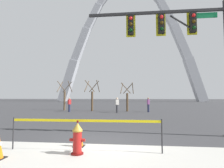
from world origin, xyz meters
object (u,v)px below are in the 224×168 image
(traffic_cone_mid_sidewalk, at_px, (79,136))
(pedestrian_walking_right, at_px, (69,105))
(fire_hydrant, at_px, (77,138))
(pedestrian_standing_center, at_px, (148,105))
(pedestrian_walking_left, at_px, (117,105))
(monument_arch, at_px, (129,46))
(traffic_signal_gantry, at_px, (185,40))

(traffic_cone_mid_sidewalk, height_order, pedestrian_walking_right, pedestrian_walking_right)
(fire_hydrant, distance_m, pedestrian_standing_center, 15.79)
(pedestrian_walking_left, height_order, pedestrian_standing_center, same)
(monument_arch, bearing_deg, pedestrian_walking_right, -97.18)
(traffic_cone_mid_sidewalk, bearing_deg, pedestrian_standing_center, 76.50)
(fire_hydrant, distance_m, pedestrian_walking_left, 14.20)
(traffic_cone_mid_sidewalk, relative_size, pedestrian_walking_right, 0.46)
(pedestrian_walking_left, distance_m, pedestrian_standing_center, 3.56)
(monument_arch, distance_m, pedestrian_walking_left, 50.14)
(traffic_signal_gantry, relative_size, monument_arch, 0.12)
(traffic_cone_mid_sidewalk, bearing_deg, monument_arch, 89.38)
(fire_hydrant, distance_m, pedestrian_walking_right, 15.50)
(fire_hydrant, height_order, pedestrian_standing_center, pedestrian_standing_center)
(traffic_signal_gantry, bearing_deg, pedestrian_walking_left, 110.11)
(monument_arch, bearing_deg, fire_hydrant, -90.43)
(monument_arch, xyz_separation_m, pedestrian_walking_right, (-5.80, -46.00, -19.12))
(traffic_cone_mid_sidewalk, distance_m, pedestrian_standing_center, 15.01)
(pedestrian_walking_left, height_order, pedestrian_walking_right, same)
(monument_arch, xyz_separation_m, pedestrian_standing_center, (2.85, -45.11, -19.12))
(traffic_signal_gantry, xyz_separation_m, pedestrian_walking_left, (-4.05, 11.06, -3.45))
(traffic_signal_gantry, xyz_separation_m, pedestrian_standing_center, (-0.71, 12.30, -3.45))
(fire_hydrant, bearing_deg, traffic_cone_mid_sidewalk, 103.11)
(traffic_cone_mid_sidewalk, bearing_deg, pedestrian_walking_left, 89.28)
(pedestrian_walking_left, bearing_deg, fire_hydrant, -89.88)
(monument_arch, xyz_separation_m, pedestrian_walking_left, (-0.48, -46.35, -19.12))
(traffic_cone_mid_sidewalk, xyz_separation_m, traffic_signal_gantry, (4.22, 2.29, 3.91))
(traffic_cone_mid_sidewalk, height_order, pedestrian_standing_center, pedestrian_standing_center)
(fire_hydrant, bearing_deg, traffic_signal_gantry, 37.97)
(traffic_cone_mid_sidewalk, relative_size, pedestrian_standing_center, 0.46)
(traffic_cone_mid_sidewalk, height_order, pedestrian_walking_left, pedestrian_walking_left)
(traffic_cone_mid_sidewalk, relative_size, monument_arch, 0.01)
(pedestrian_walking_left, distance_m, pedestrian_walking_right, 5.33)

